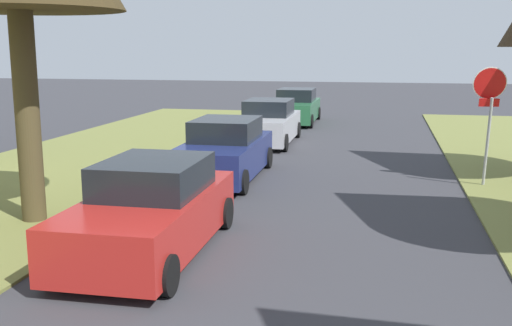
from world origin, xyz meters
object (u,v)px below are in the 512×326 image
(parked_sedan_red, at_px, (151,211))
(parked_sedan_navy, at_px, (225,151))
(parked_sedan_silver, at_px, (268,123))
(stop_sign_far, at_px, (489,100))
(parked_sedan_green, at_px, (296,107))

(parked_sedan_red, height_order, parked_sedan_navy, same)
(parked_sedan_silver, bearing_deg, stop_sign_far, -41.22)
(stop_sign_far, relative_size, parked_sedan_silver, 0.66)
(stop_sign_far, relative_size, parked_sedan_green, 0.66)
(parked_sedan_navy, xyz_separation_m, parked_sedan_green, (0.14, 12.32, 0.00))
(parked_sedan_red, xyz_separation_m, parked_sedan_green, (-0.19, 18.34, 0.00))
(stop_sign_far, bearing_deg, parked_sedan_red, -134.62)
(parked_sedan_red, distance_m, parked_sedan_silver, 12.17)
(stop_sign_far, distance_m, parked_sedan_green, 13.68)
(parked_sedan_silver, bearing_deg, parked_sedan_navy, -89.99)
(parked_sedan_red, xyz_separation_m, parked_sedan_silver, (-0.32, 12.16, 0.00))
(parked_sedan_red, height_order, parked_sedan_silver, same)
(parked_sedan_red, relative_size, parked_sedan_navy, 1.00)
(parked_sedan_silver, distance_m, parked_sedan_green, 6.18)
(stop_sign_far, xyz_separation_m, parked_sedan_green, (-6.47, 11.97, -1.44))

